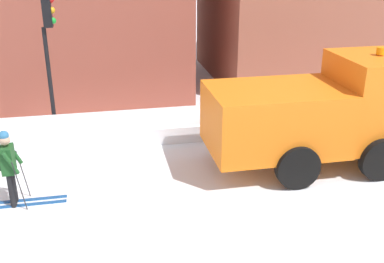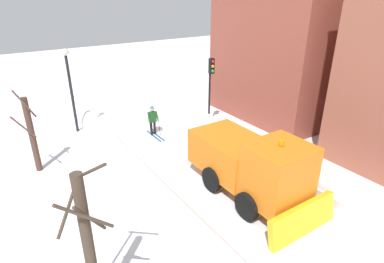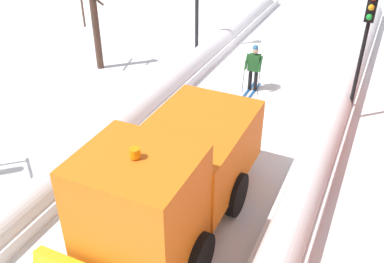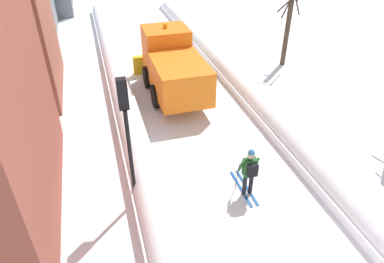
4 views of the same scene
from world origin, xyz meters
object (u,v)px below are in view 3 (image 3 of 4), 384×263
at_px(plow_truck, 172,178).
at_px(skier, 254,66).
at_px(bare_tree_near, 95,23).
at_px(traffic_light_pole, 366,34).

xyz_separation_m(plow_truck, skier, (0.60, -7.74, -0.48)).
xyz_separation_m(plow_truck, bare_tree_near, (7.08, -7.05, 0.43)).
xyz_separation_m(plow_truck, traffic_light_pole, (-3.02, -6.93, 1.54)).
distance_m(plow_truck, bare_tree_near, 10.00).
xyz_separation_m(skier, traffic_light_pole, (-3.61, 0.80, 2.02)).
bearing_deg(skier, bare_tree_near, 6.05).
relative_size(plow_truck, skier, 3.31).
height_order(plow_truck, skier, plow_truck).
xyz_separation_m(traffic_light_pole, bare_tree_near, (10.09, -0.12, -1.11)).
relative_size(skier, bare_tree_near, 0.44).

